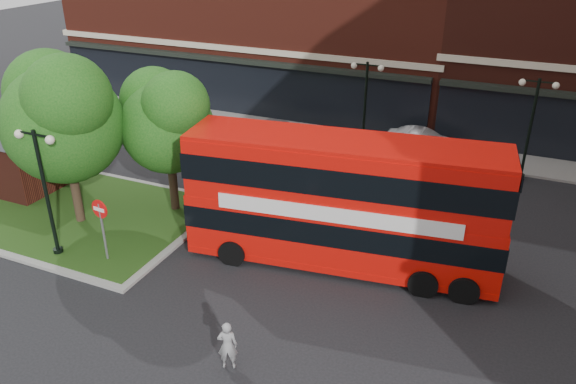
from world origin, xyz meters
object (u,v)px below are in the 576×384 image
at_px(woman, 227,345).
at_px(car_white, 422,142).
at_px(bus, 342,195).
at_px(car_silver, 281,131).

distance_m(woman, car_white, 18.41).
bearing_deg(woman, car_white, -118.65).
bearing_deg(bus, car_white, 79.79).
distance_m(woman, car_silver, 17.90).
xyz_separation_m(woman, car_white, (1.63, 18.34, -0.12)).
height_order(bus, car_white, bus).
relative_size(bus, woman, 7.30).
relative_size(woman, car_white, 0.39).
relative_size(car_silver, car_white, 0.95).
xyz_separation_m(bus, car_white, (0.54, 11.93, -2.11)).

